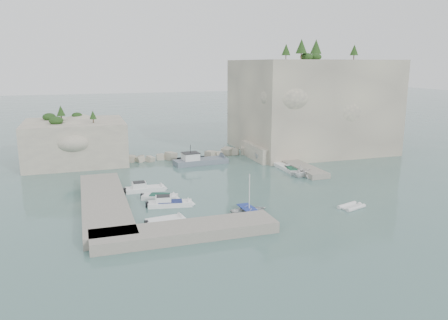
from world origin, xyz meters
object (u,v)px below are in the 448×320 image
object	(u,v)px
motorboat_e	(166,223)
work_boat	(201,164)
inflatable_dinghy	(351,208)
tender_east_a	(301,177)
motorboat_b	(145,191)
rowboat	(249,213)
tender_east_b	(292,172)
motorboat_d	(170,206)
tender_east_d	(269,162)
tender_east_c	(285,168)
motorboat_c	(160,199)

from	to	relation	value
motorboat_e	work_boat	bearing A→B (deg)	60.09
inflatable_dinghy	tender_east_a	world-z (taller)	tender_east_a
motorboat_b	motorboat_e	size ratio (longest dim) A/B	1.27
inflatable_dinghy	work_boat	bearing A→B (deg)	93.40
inflatable_dinghy	motorboat_b	bearing A→B (deg)	128.71
tender_east_a	rowboat	bearing A→B (deg)	119.72
inflatable_dinghy	tender_east_b	xyz separation A→B (m)	(1.39, 17.62, 0.00)
motorboat_d	tender_east_b	xyz separation A→B (m)	(21.22, 10.32, 0.00)
motorboat_b	inflatable_dinghy	xyz separation A→B (m)	(21.71, -14.39, 0.00)
tender_east_b	motorboat_e	bearing A→B (deg)	135.92
motorboat_b	tender_east_a	world-z (taller)	tender_east_a
tender_east_a	tender_east_d	world-z (taller)	tender_east_d
rowboat	motorboat_d	bearing A→B (deg)	53.00
tender_east_a	tender_east_b	world-z (taller)	tender_east_a
motorboat_d	tender_east_d	distance (m)	27.27
tender_east_c	work_boat	xyz separation A→B (m)	(-11.89, 7.22, 0.00)
motorboat_d	tender_east_c	size ratio (longest dim) A/B	1.00
inflatable_dinghy	tender_east_b	size ratio (longest dim) A/B	0.70
motorboat_d	motorboat_e	size ratio (longest dim) A/B	1.29
tender_east_c	motorboat_e	bearing A→B (deg)	127.03
rowboat	tender_east_c	world-z (taller)	rowboat
tender_east_a	work_boat	xyz separation A→B (m)	(-11.90, 12.64, 0.00)
motorboat_c	tender_east_a	size ratio (longest dim) A/B	1.30
rowboat	tender_east_d	distance (m)	26.25
motorboat_e	tender_east_b	xyz separation A→B (m)	(22.79, 15.80, 0.00)
inflatable_dinghy	tender_east_d	bearing A→B (deg)	70.29
motorboat_d	tender_east_a	bearing A→B (deg)	29.04
motorboat_e	tender_east_d	world-z (taller)	tender_east_d
tender_east_c	work_boat	distance (m)	13.91
motorboat_b	tender_east_b	distance (m)	23.32
tender_east_c	work_boat	world-z (taller)	work_boat
tender_east_c	tender_east_d	world-z (taller)	tender_east_d
rowboat	work_boat	world-z (taller)	work_boat
tender_east_a	tender_east_d	bearing A→B (deg)	-11.41
rowboat	motorboat_b	bearing A→B (deg)	34.78
tender_east_d	motorboat_e	bearing A→B (deg)	154.82
tender_east_a	tender_east_b	distance (m)	2.90
motorboat_b	work_boat	bearing A→B (deg)	49.93
tender_east_d	work_boat	world-z (taller)	work_boat
tender_east_d	work_boat	bearing A→B (deg)	97.31
motorboat_c	tender_east_c	distance (m)	23.89
motorboat_c	tender_east_b	distance (m)	23.05
tender_east_d	inflatable_dinghy	bearing A→B (deg)	-163.39
tender_east_a	work_boat	bearing A→B (deg)	29.34
tender_east_a	tender_east_c	world-z (taller)	tender_east_a
motorboat_b	inflatable_dinghy	size ratio (longest dim) A/B	1.67
motorboat_b	tender_east_b	world-z (taller)	motorboat_b
motorboat_c	rowboat	distance (m)	11.92
inflatable_dinghy	work_boat	xyz separation A→B (m)	(-10.58, 27.35, 0.00)
tender_east_a	tender_east_c	size ratio (longest dim) A/B	0.64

